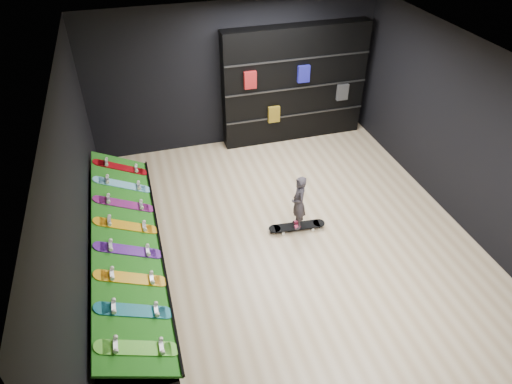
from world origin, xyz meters
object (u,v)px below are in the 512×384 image
object	(u,v)px
floor_skateboard	(297,227)
back_shelving	(294,85)
display_rack	(129,262)
child	(298,212)

from	to	relation	value
floor_skateboard	back_shelving	bearing A→B (deg)	76.92
display_rack	back_shelving	world-z (taller)	back_shelving
floor_skateboard	child	bearing A→B (deg)	0.00
back_shelving	floor_skateboard	xyz separation A→B (m)	(-1.01, -3.06, -1.19)
floor_skateboard	child	xyz separation A→B (m)	(0.00, 0.00, 0.34)
back_shelving	child	xyz separation A→B (m)	(-1.01, -3.06, -0.85)
child	back_shelving	bearing A→B (deg)	169.26
display_rack	back_shelving	bearing A→B (deg)	41.10
floor_skateboard	child	distance (m)	0.34
display_rack	floor_skateboard	bearing A→B (deg)	5.35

